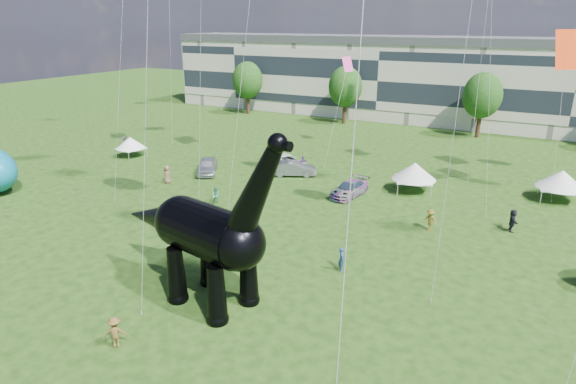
% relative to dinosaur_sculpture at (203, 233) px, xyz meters
% --- Properties ---
extents(ground, '(220.00, 220.00, 0.00)m').
position_rel_dinosaur_sculpture_xyz_m(ground, '(-0.27, -1.77, -4.18)').
color(ground, '#16330C').
rests_on(ground, ground).
extents(terrace_row, '(78.00, 11.00, 12.00)m').
position_rel_dinosaur_sculpture_xyz_m(terrace_row, '(-8.27, 60.23, 1.82)').
color(terrace_row, beige).
rests_on(terrace_row, ground).
extents(tree_far_left, '(5.20, 5.20, 9.44)m').
position_rel_dinosaur_sculpture_xyz_m(tree_far_left, '(-30.27, 51.23, 2.11)').
color(tree_far_left, '#382314').
rests_on(tree_far_left, ground).
extents(tree_mid_left, '(5.20, 5.20, 9.44)m').
position_rel_dinosaur_sculpture_xyz_m(tree_mid_left, '(-12.27, 51.23, 2.11)').
color(tree_mid_left, '#382314').
rests_on(tree_mid_left, ground).
extents(tree_mid_right, '(5.20, 5.20, 9.44)m').
position_rel_dinosaur_sculpture_xyz_m(tree_mid_right, '(7.73, 51.23, 2.11)').
color(tree_mid_right, '#382314').
rests_on(tree_mid_right, ground).
extents(dinosaur_sculpture, '(13.60, 4.82, 11.07)m').
position_rel_dinosaur_sculpture_xyz_m(dinosaur_sculpture, '(0.00, 0.00, 0.00)').
color(dinosaur_sculpture, black).
rests_on(dinosaur_sculpture, ground).
extents(car_silver, '(4.16, 5.13, 1.64)m').
position_rel_dinosaur_sculpture_xyz_m(car_silver, '(-15.08, 19.74, -3.36)').
color(car_silver, silver).
rests_on(car_silver, ground).
extents(car_grey, '(4.94, 3.61, 1.55)m').
position_rel_dinosaur_sculpture_xyz_m(car_grey, '(-6.56, 23.36, -3.40)').
color(car_grey, slate).
rests_on(car_grey, ground).
extents(car_white, '(6.62, 5.08, 1.67)m').
position_rel_dinosaur_sculpture_xyz_m(car_white, '(-8.32, 24.80, -3.35)').
color(car_white, white).
rests_on(car_white, ground).
extents(car_dark, '(2.56, 5.08, 1.42)m').
position_rel_dinosaur_sculpture_xyz_m(car_dark, '(0.89, 20.38, -3.47)').
color(car_dark, '#595960').
rests_on(car_dark, ground).
extents(gazebo_near, '(5.18, 5.18, 2.85)m').
position_rel_dinosaur_sculpture_xyz_m(gazebo_near, '(5.75, 24.40, -2.18)').
color(gazebo_near, silver).
rests_on(gazebo_near, ground).
extents(gazebo_far, '(4.47, 4.47, 2.86)m').
position_rel_dinosaur_sculpture_xyz_m(gazebo_far, '(17.94, 28.20, -2.17)').
color(gazebo_far, white).
rests_on(gazebo_far, ground).
extents(gazebo_left, '(3.92, 3.92, 2.39)m').
position_rel_dinosaur_sculpture_xyz_m(gazebo_left, '(-27.20, 20.79, -2.50)').
color(gazebo_left, white).
rests_on(gazebo_left, ground).
extents(visitors, '(51.99, 39.01, 1.88)m').
position_rel_dinosaur_sculpture_xyz_m(visitors, '(-1.44, 14.89, -3.30)').
color(visitors, '#8A5A45').
rests_on(visitors, ground).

